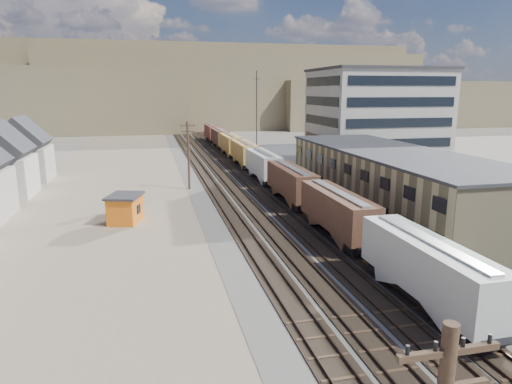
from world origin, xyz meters
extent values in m
plane|color=#6B6356|center=(0.00, 0.00, 0.00)|extent=(300.00, 300.00, 0.00)
cube|color=#4C4742|center=(0.00, 50.00, 0.03)|extent=(18.00, 200.00, 0.06)
cube|color=#7D6756|center=(-20.00, 40.00, 0.01)|extent=(24.00, 180.00, 0.03)
cube|color=#232326|center=(22.00, 35.00, 0.02)|extent=(26.00, 120.00, 0.04)
cube|color=black|center=(-5.00, 50.00, 0.10)|extent=(2.60, 200.00, 0.08)
cube|color=#38281E|center=(-5.72, 50.00, 0.22)|extent=(0.08, 200.00, 0.16)
cube|color=#38281E|center=(-4.28, 50.00, 0.22)|extent=(0.08, 200.00, 0.16)
cube|color=black|center=(-2.00, 50.00, 0.10)|extent=(2.60, 200.00, 0.08)
cube|color=#38281E|center=(-2.72, 50.00, 0.22)|extent=(0.08, 200.00, 0.16)
cube|color=#38281E|center=(-1.28, 50.00, 0.22)|extent=(0.08, 200.00, 0.16)
cube|color=black|center=(1.00, 50.00, 0.10)|extent=(2.60, 200.00, 0.08)
cube|color=#38281E|center=(0.28, 50.00, 0.22)|extent=(0.08, 200.00, 0.16)
cube|color=#38281E|center=(1.72, 50.00, 0.22)|extent=(0.08, 200.00, 0.16)
cube|color=black|center=(3.80, 50.00, 0.10)|extent=(2.60, 200.00, 0.08)
cube|color=#38281E|center=(3.08, 50.00, 0.22)|extent=(0.08, 200.00, 0.16)
cube|color=#38281E|center=(4.52, 50.00, 0.22)|extent=(0.08, 200.00, 0.16)
cube|color=black|center=(3.80, -4.59, 0.75)|extent=(2.20, 2.20, 0.90)
cube|color=black|center=(3.80, 5.56, 0.75)|extent=(2.20, 2.20, 0.90)
cube|color=silver|center=(3.80, 0.48, 2.90)|extent=(3.00, 13.34, 3.40)
cube|color=#B7B7B2|center=(3.80, 0.48, 4.68)|extent=(0.90, 12.32, 0.16)
cube|color=black|center=(3.80, 10.61, 0.75)|extent=(2.20, 2.20, 0.90)
cube|color=black|center=(3.80, 20.76, 0.75)|extent=(2.20, 2.20, 0.90)
cube|color=#452E1D|center=(3.80, 15.68, 2.90)|extent=(3.00, 13.34, 3.40)
cube|color=#B7B7B2|center=(3.80, 15.68, 4.68)|extent=(0.90, 12.32, 0.16)
cube|color=black|center=(3.80, 25.81, 0.75)|extent=(2.20, 2.20, 0.90)
cube|color=black|center=(3.80, 35.96, 0.75)|extent=(2.20, 2.20, 0.90)
cube|color=#452E1D|center=(3.80, 30.88, 2.90)|extent=(3.00, 13.34, 3.40)
cube|color=#B7B7B2|center=(3.80, 30.88, 4.68)|extent=(0.90, 12.33, 0.16)
cube|color=black|center=(3.80, 41.01, 0.75)|extent=(2.20, 2.20, 0.90)
cube|color=black|center=(3.80, 51.16, 0.75)|extent=(2.20, 2.20, 0.90)
cube|color=silver|center=(3.80, 46.08, 2.90)|extent=(3.00, 13.34, 3.40)
cube|color=#B7B7B2|center=(3.80, 46.08, 4.68)|extent=(0.90, 12.33, 0.16)
cube|color=black|center=(3.80, 56.21, 0.75)|extent=(2.20, 2.20, 0.90)
cube|color=black|center=(3.80, 66.36, 0.75)|extent=(2.20, 2.20, 0.90)
cube|color=#B2862F|center=(3.80, 61.28, 2.90)|extent=(3.00, 13.34, 3.40)
cube|color=#B7B7B2|center=(3.80, 61.28, 4.68)|extent=(0.90, 12.33, 0.16)
cube|color=black|center=(3.80, 71.41, 0.75)|extent=(2.20, 2.20, 0.90)
cube|color=black|center=(3.80, 81.56, 0.75)|extent=(2.20, 2.20, 0.90)
cube|color=#B2862F|center=(3.80, 76.48, 2.90)|extent=(3.00, 13.34, 3.40)
cube|color=#B7B7B2|center=(3.80, 76.48, 4.68)|extent=(0.90, 12.32, 0.16)
cube|color=black|center=(3.80, 86.61, 0.75)|extent=(2.20, 2.20, 0.90)
cube|color=black|center=(3.80, 96.76, 0.75)|extent=(2.20, 2.20, 0.90)
cube|color=#452E1D|center=(3.80, 91.68, 2.90)|extent=(3.00, 13.34, 3.40)
cube|color=#B7B7B2|center=(3.80, 91.68, 4.68)|extent=(0.90, 12.32, 0.16)
cube|color=black|center=(3.80, 101.81, 0.75)|extent=(2.20, 2.20, 0.90)
cube|color=black|center=(3.80, 111.96, 0.75)|extent=(2.20, 2.20, 0.90)
cube|color=maroon|center=(3.80, 106.88, 2.90)|extent=(3.00, 13.34, 3.40)
cube|color=#B7B7B2|center=(3.80, 106.88, 4.68)|extent=(0.90, 12.32, 0.16)
cube|color=tan|center=(15.00, 25.00, 3.50)|extent=(12.00, 40.00, 7.00)
cube|color=#2D2D30|center=(15.00, 25.00, 7.10)|extent=(12.40, 40.40, 0.30)
cube|color=black|center=(8.95, 25.00, 2.20)|extent=(0.12, 36.00, 1.20)
cube|color=black|center=(8.95, 25.00, 5.20)|extent=(0.12, 36.00, 1.20)
cube|color=#9E998E|center=(28.00, 55.00, 9.00)|extent=(22.00, 18.00, 18.00)
cube|color=#2D2D30|center=(28.00, 55.00, 18.20)|extent=(22.60, 18.60, 0.50)
cube|color=black|center=(16.95, 55.00, 9.00)|extent=(0.12, 16.00, 16.00)
cube|color=black|center=(28.00, 45.95, 9.00)|extent=(20.00, 0.12, 16.00)
cube|color=#382619|center=(-8.50, -18.00, 9.40)|extent=(2.20, 0.14, 0.14)
cylinder|color=black|center=(-7.90, -18.00, 9.55)|extent=(0.08, 0.08, 0.22)
cylinder|color=#382619|center=(-8.50, 42.00, 5.00)|extent=(0.32, 0.32, 10.00)
cube|color=#382619|center=(-8.50, 42.00, 9.40)|extent=(2.20, 0.14, 0.14)
cube|color=#382619|center=(-8.50, 42.00, 8.60)|extent=(1.90, 0.14, 0.14)
cylinder|color=black|center=(-7.90, 42.00, 9.55)|extent=(0.08, 0.08, 0.22)
cylinder|color=black|center=(6.00, 60.00, 9.00)|extent=(0.16, 0.16, 18.00)
cube|color=black|center=(6.00, 60.00, 16.50)|extent=(1.20, 0.08, 0.08)
cube|color=#B7B2A8|center=(-34.00, 43.00, 2.75)|extent=(8.00, 8.00, 5.50)
cube|color=#9E998E|center=(-34.00, 55.00, 2.75)|extent=(8.00, 8.00, 5.50)
cube|color=#2D2D30|center=(-34.00, 55.00, 6.40)|extent=(8.15, 8.16, 8.15)
cube|color=brown|center=(-60.00, 150.00, 11.00)|extent=(120.00, 40.00, 22.00)
cube|color=brown|center=(20.00, 160.00, 14.00)|extent=(140.00, 45.00, 28.00)
cube|color=brown|center=(90.00, 150.00, 9.00)|extent=(110.00, 38.00, 18.00)
cube|color=brown|center=(-10.00, 180.00, 16.00)|extent=(200.00, 60.00, 32.00)
cube|color=orange|center=(-16.94, 26.01, 1.47)|extent=(3.96, 4.62, 2.95)
cube|color=#2D2D30|center=(-16.94, 26.01, 3.05)|extent=(4.45, 5.11, 0.25)
cube|color=black|center=(-15.48, 25.57, 1.57)|extent=(0.38, 0.97, 0.98)
imported|color=navy|center=(20.69, 47.77, 0.86)|extent=(6.58, 6.11, 1.72)
imported|color=silver|center=(32.64, 61.70, 0.75)|extent=(3.01, 4.74, 1.50)
camera|label=1|loc=(-13.93, -24.86, 14.32)|focal=32.00mm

